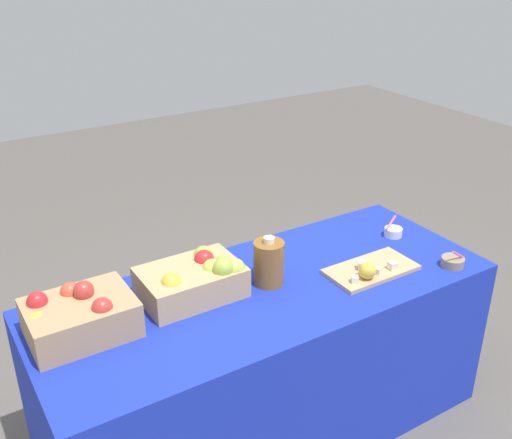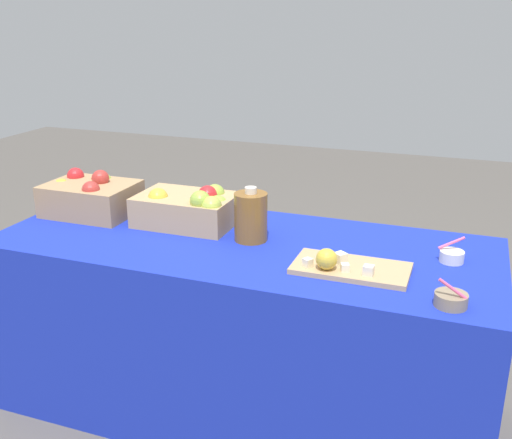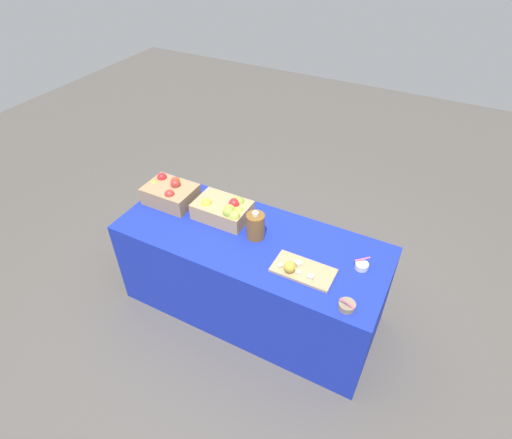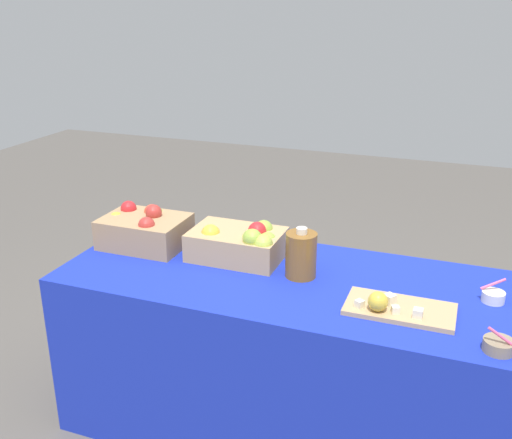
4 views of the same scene
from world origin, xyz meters
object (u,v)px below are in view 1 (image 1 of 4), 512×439
Objects in this scene: sample_bowl_mid at (393,232)px; cider_jug at (269,263)px; cutting_board_front at (370,270)px; apple_crate_left at (79,315)px; apple_crate_middle at (196,279)px; sample_bowl_near at (453,262)px.

sample_bowl_mid is 0.44× the size of cider_jug.
sample_bowl_mid is (0.33, 0.21, 0.00)m from cutting_board_front.
cider_jug is at bearing -176.54° from sample_bowl_mid.
apple_crate_middle is (0.47, 0.01, -0.00)m from apple_crate_left.
sample_bowl_near is at bearing -13.73° from apple_crate_left.
apple_crate_left is 0.95× the size of cutting_board_front.
apple_crate_middle is 1.01× the size of cutting_board_front.
cider_jug reaches higher than sample_bowl_mid.
apple_crate_middle reaches higher than sample_bowl_near.
sample_bowl_near is 0.47× the size of cider_jug.
sample_bowl_near is at bearing -20.02° from apple_crate_middle.
sample_bowl_near is at bearing -21.88° from cutting_board_front.
apple_crate_left reaches higher than apple_crate_middle.
apple_crate_left is 0.76m from cider_jug.
apple_crate_left is 0.94× the size of apple_crate_middle.
cutting_board_front is at bearing 158.12° from sample_bowl_near.
sample_bowl_near is 0.81m from cider_jug.
apple_crate_left reaches higher than cutting_board_front.
sample_bowl_near is (1.51, -0.37, -0.06)m from apple_crate_left.
cutting_board_front reaches higher than sample_bowl_mid.
apple_crate_middle is at bearing 178.29° from sample_bowl_mid.
sample_bowl_mid is at bearing -0.75° from apple_crate_left.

